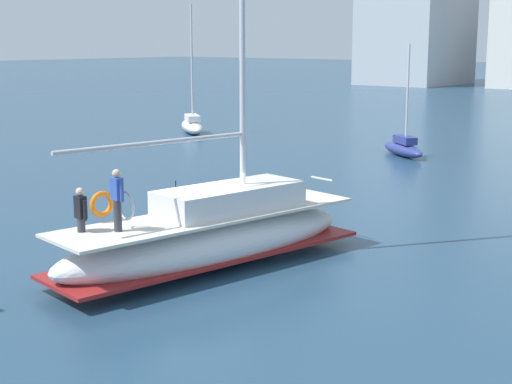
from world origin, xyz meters
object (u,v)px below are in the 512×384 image
(moored_sloop_near, at_px, (192,124))
(moored_cutter_right, at_px, (403,147))
(main_sailboat, at_px, (212,234))
(mooring_buoy, at_px, (176,196))

(moored_sloop_near, xyz_separation_m, moored_cutter_right, (16.16, -0.25, -0.10))
(moored_cutter_right, bearing_deg, main_sailboat, -74.32)
(main_sailboat, relative_size, moored_cutter_right, 2.42)
(main_sailboat, bearing_deg, moored_sloop_near, 135.24)
(mooring_buoy, bearing_deg, moored_sloop_near, 132.59)
(mooring_buoy, bearing_deg, moored_cutter_right, 86.15)
(moored_sloop_near, xyz_separation_m, mooring_buoy, (15.08, -16.40, -0.41))
(main_sailboat, xyz_separation_m, moored_cutter_right, (-6.14, 21.86, -0.44))
(main_sailboat, height_order, mooring_buoy, main_sailboat)
(main_sailboat, xyz_separation_m, mooring_buoy, (-7.23, 5.72, -0.75))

